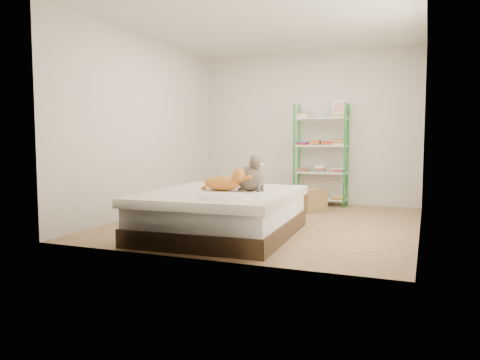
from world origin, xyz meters
The scene contains 7 objects.
room centered at (0.00, 0.00, 1.30)m, with size 3.81×4.21×2.61m.
bed centered at (-0.22, -1.01, 0.26)m, with size 1.70×2.08×0.51m.
orange_cat centered at (-0.25, -0.96, 0.62)m, with size 0.54×0.29×0.22m, color orange, non-canonical shape.
grey_cat centered at (0.06, -0.85, 0.72)m, with size 0.30×0.36×0.41m, color #726051, non-canonical shape.
shelf_unit centered at (0.31, 1.88, 0.81)m, with size 0.88×0.36×1.74m.
cardboard_box centered at (0.24, 1.16, 0.18)m, with size 0.64×0.67×0.41m.
white_bin centered at (-0.92, 1.85, 0.20)m, with size 0.36×0.32×0.40m.
Camera 1 is at (1.96, -5.90, 1.11)m, focal length 35.00 mm.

